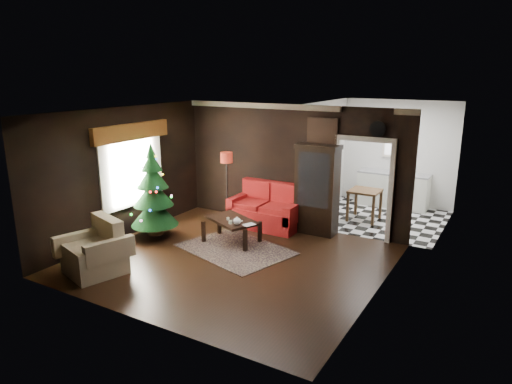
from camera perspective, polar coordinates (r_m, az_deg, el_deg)
The scene contains 26 objects.
floor at distance 8.88m, azimuth -2.97°, elevation -8.49°, with size 5.50×5.50×0.00m, color black.
ceiling at distance 8.19m, azimuth -3.23°, elevation 9.83°, with size 5.50×5.50×0.00m, color white.
wall_back at distance 10.55m, azimuth 4.40°, elevation 3.23°, with size 5.50×5.50×0.00m, color black.
wall_front at distance 6.57m, azimuth -15.19°, elevation -4.42°, with size 5.50×5.50×0.00m, color black.
wall_left at distance 10.16m, azimuth -16.17°, elevation 2.24°, with size 5.50×5.50×0.00m, color black.
wall_right at distance 7.33m, azimuth 15.19°, elevation -2.43°, with size 5.50×5.50×0.00m, color black.
doorway at distance 10.02m, azimuth 13.13°, elevation 0.21°, with size 1.10×0.10×2.10m, color #F2E5CC, non-canonical shape.
left_window at distance 10.26m, azimuth -15.23°, elevation 2.71°, with size 0.05×1.60×1.40m, color white.
valance at distance 10.07m, azimuth -15.22°, elevation 7.23°, with size 0.12×2.10×0.35m, color brown.
kitchen_floor at distance 11.69m, azimuth 15.06°, elevation -3.18°, with size 3.00×3.00×0.00m, color white.
kitchen_window at distance 12.70m, azimuth 17.35°, elevation 5.94°, with size 0.70×0.06×0.70m, color white.
rug at distance 9.39m, azimuth -2.57°, elevation -7.11°, with size 2.15×1.56×0.01m, color #362930.
loveseat at distance 10.55m, azimuth 1.28°, elevation -1.76°, with size 1.70×0.90×1.00m, color maroon, non-canonical shape.
curio_cabinet at distance 10.14m, azimuth 7.59°, elevation 0.06°, with size 0.90×0.45×1.90m, color black, non-canonical shape.
floor_lamp at distance 10.63m, azimuth -3.62°, elevation 0.18°, with size 0.30×0.30×1.80m, color black, non-canonical shape.
christmas_tree at distance 9.96m, azimuth -12.67°, elevation 0.16°, with size 1.01×1.01×1.93m, color black, non-canonical shape.
armchair at distance 8.68m, azimuth -19.52°, elevation -6.64°, with size 0.96×0.96×0.98m, color gray, non-canonical shape.
coffee_table at distance 9.69m, azimuth -3.06°, elevation -4.78°, with size 1.12×0.67×0.51m, color black, non-canonical shape.
teapot at distance 9.20m, azimuth -2.37°, elevation -3.63°, with size 0.17×0.17×0.16m, color white, non-canonical shape.
cup_a at distance 9.54m, azimuth -3.51°, elevation -3.33°, with size 0.06×0.06×0.05m, color silver.
cup_b at distance 9.30m, azimuth -3.19°, elevation -3.77°, with size 0.07×0.07×0.06m, color beige.
book at distance 9.23m, azimuth -1.19°, elevation -3.30°, with size 0.18×0.02×0.24m, color gray.
wall_clock at distance 9.66m, azimuth 14.92°, elevation 7.61°, with size 0.32×0.32×0.06m, color silver.
painting at distance 10.07m, azimuth 8.25°, elevation 7.47°, with size 0.62×0.05×0.52m, color #A9834D.
kitchen_counter at distance 12.70m, azimuth 16.66°, elevation 0.23°, with size 1.80×0.60×0.90m, color white.
kitchen_table at distance 11.39m, azimuth 13.32°, elevation -1.58°, with size 0.70×0.70×0.75m, color brown, non-canonical shape.
Camera 1 is at (4.51, -6.80, 3.50)m, focal length 32.16 mm.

